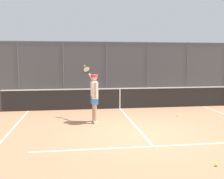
# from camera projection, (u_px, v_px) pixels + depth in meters

# --- Properties ---
(ground_plane) EXTENTS (60.00, 60.00, 0.00)m
(ground_plane) POSITION_uv_depth(u_px,v_px,m) (144.00, 135.00, 8.00)
(ground_plane) COLOR #B27551
(court_line_markings) EXTENTS (8.32, 9.70, 0.01)m
(court_line_markings) POSITION_uv_depth(u_px,v_px,m) (157.00, 150.00, 6.69)
(court_line_markings) COLOR white
(court_line_markings) RESTS_ON ground
(fence_backdrop) EXTENTS (19.86, 1.37, 3.40)m
(fence_backdrop) POSITION_uv_depth(u_px,v_px,m) (105.00, 69.00, 18.01)
(fence_backdrop) COLOR #474C51
(fence_backdrop) RESTS_ON ground
(tennis_net) EXTENTS (10.69, 0.09, 1.07)m
(tennis_net) POSITION_uv_depth(u_px,v_px,m) (120.00, 98.00, 12.17)
(tennis_net) COLOR #2D2D2D
(tennis_net) RESTS_ON ground
(tennis_player) EXTENTS (0.54, 1.42, 2.06)m
(tennis_player) POSITION_uv_depth(u_px,v_px,m) (94.00, 94.00, 9.47)
(tennis_player) COLOR silver
(tennis_player) RESTS_ON ground
(tennis_ball_by_sideline) EXTENTS (0.07, 0.07, 0.07)m
(tennis_ball_by_sideline) POSITION_uv_depth(u_px,v_px,m) (177.00, 115.00, 10.60)
(tennis_ball_by_sideline) COLOR #D6E042
(tennis_ball_by_sideline) RESTS_ON ground
(tennis_ball_mid_court) EXTENTS (0.07, 0.07, 0.07)m
(tennis_ball_mid_court) POSITION_uv_depth(u_px,v_px,m) (216.00, 165.00, 5.71)
(tennis_ball_mid_court) COLOR #D6E042
(tennis_ball_mid_court) RESTS_ON ground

